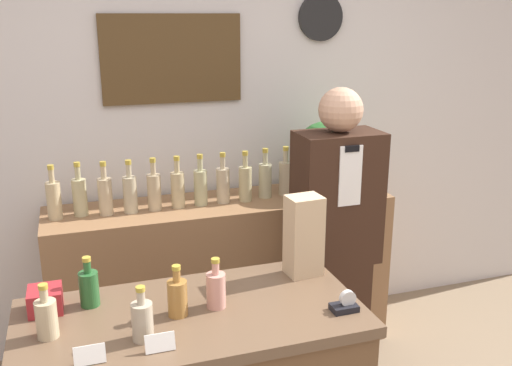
{
  "coord_description": "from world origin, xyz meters",
  "views": [
    {
      "loc": [
        -0.71,
        -1.18,
        1.9
      ],
      "look_at": [
        0.05,
        1.12,
        1.18
      ],
      "focal_mm": 40.0,
      "sensor_mm": 36.0,
      "label": 1
    }
  ],
  "objects_px": {
    "shopkeeper": "(335,249)",
    "paper_bag": "(304,236)",
    "potted_plant": "(324,154)",
    "tape_dispenser": "(345,304)"
  },
  "relations": [
    {
      "from": "tape_dispenser",
      "to": "potted_plant",
      "type": "bearing_deg",
      "value": 68.18
    },
    {
      "from": "paper_bag",
      "to": "tape_dispenser",
      "type": "xyz_separation_m",
      "value": [
        0.02,
        -0.31,
        -0.13
      ]
    },
    {
      "from": "shopkeeper",
      "to": "tape_dispenser",
      "type": "height_order",
      "value": "shopkeeper"
    },
    {
      "from": "shopkeeper",
      "to": "paper_bag",
      "type": "distance_m",
      "value": 0.68
    },
    {
      "from": "potted_plant",
      "to": "paper_bag",
      "type": "xyz_separation_m",
      "value": [
        -0.55,
        -1.0,
        -0.05
      ]
    },
    {
      "from": "paper_bag",
      "to": "tape_dispenser",
      "type": "bearing_deg",
      "value": -85.57
    },
    {
      "from": "shopkeeper",
      "to": "potted_plant",
      "type": "xyz_separation_m",
      "value": [
        0.17,
        0.51,
        0.35
      ]
    },
    {
      "from": "potted_plant",
      "to": "tape_dispenser",
      "type": "distance_m",
      "value": 1.42
    },
    {
      "from": "shopkeeper",
      "to": "paper_bag",
      "type": "height_order",
      "value": "shopkeeper"
    },
    {
      "from": "shopkeeper",
      "to": "tape_dispenser",
      "type": "relative_size",
      "value": 17.61
    }
  ]
}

